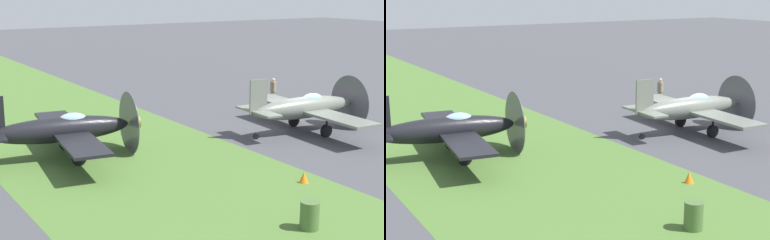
# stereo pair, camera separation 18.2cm
# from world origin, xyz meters

# --- Properties ---
(ground_plane) EXTENTS (160.00, 160.00, 0.00)m
(ground_plane) POSITION_xyz_m (0.00, 0.00, 0.00)
(ground_plane) COLOR #424247
(grass_verge) EXTENTS (120.00, 11.00, 0.01)m
(grass_verge) POSITION_xyz_m (0.00, -10.32, 0.00)
(grass_verge) COLOR #476B2D
(grass_verge) RESTS_ON ground
(airplane_lead) EXTENTS (8.70, 6.88, 3.10)m
(airplane_lead) POSITION_xyz_m (1.09, -0.34, 1.30)
(airplane_lead) COLOR slate
(airplane_lead) RESTS_ON ground
(airplane_wingman) EXTENTS (8.73, 6.94, 3.09)m
(airplane_wingman) POSITION_xyz_m (-0.95, -12.47, 1.29)
(airplane_wingman) COLOR black
(airplane_wingman) RESTS_ON ground
(ground_crew_mechanic) EXTENTS (0.56, 0.38, 1.73)m
(ground_crew_mechanic) POSITION_xyz_m (-5.20, 2.74, 0.91)
(ground_crew_mechanic) COLOR #847A5B
(ground_crew_mechanic) RESTS_ON ground
(fuel_drum) EXTENTS (0.60, 0.60, 0.90)m
(fuel_drum) POSITION_xyz_m (10.46, -8.75, 0.45)
(fuel_drum) COLOR #476633
(fuel_drum) RESTS_ON ground
(runway_marker_cone) EXTENTS (0.36, 0.36, 0.44)m
(runway_marker_cone) POSITION_xyz_m (7.07, -5.88, 0.22)
(runway_marker_cone) COLOR orange
(runway_marker_cone) RESTS_ON ground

